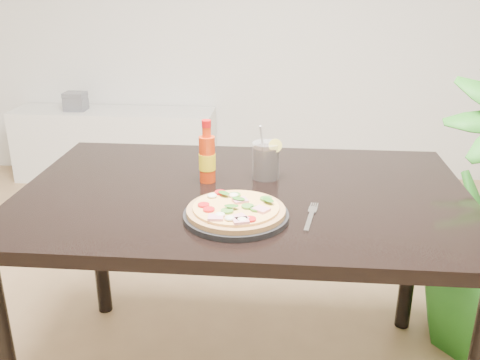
# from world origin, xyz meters

# --- Properties ---
(dining_table) EXTENTS (1.40, 0.90, 0.75)m
(dining_table) POSITION_xyz_m (0.27, 0.08, 0.67)
(dining_table) COLOR black
(dining_table) RESTS_ON ground
(plate) EXTENTS (0.29, 0.29, 0.02)m
(plate) POSITION_xyz_m (0.27, -0.13, 0.76)
(plate) COLOR black
(plate) RESTS_ON dining_table
(pizza) EXTENTS (0.27, 0.27, 0.03)m
(pizza) POSITION_xyz_m (0.27, -0.14, 0.78)
(pizza) COLOR tan
(pizza) RESTS_ON plate
(hot_sauce_bottle) EXTENTS (0.05, 0.05, 0.20)m
(hot_sauce_bottle) POSITION_xyz_m (0.15, 0.14, 0.83)
(hot_sauce_bottle) COLOR red
(hot_sauce_bottle) RESTS_ON dining_table
(cola_cup) EXTENTS (0.10, 0.09, 0.18)m
(cola_cup) POSITION_xyz_m (0.34, 0.19, 0.81)
(cola_cup) COLOR black
(cola_cup) RESTS_ON dining_table
(fork) EXTENTS (0.05, 0.19, 0.00)m
(fork) POSITION_xyz_m (0.48, -0.10, 0.75)
(fork) COLOR silver
(fork) RESTS_ON dining_table
(media_console) EXTENTS (1.40, 0.34, 0.50)m
(media_console) POSITION_xyz_m (-0.80, 2.07, 0.25)
(media_console) COLOR white
(media_console) RESTS_ON ground
(cd_stack) EXTENTS (0.14, 0.12, 0.13)m
(cd_stack) POSITION_xyz_m (-1.05, 2.05, 0.56)
(cd_stack) COLOR slate
(cd_stack) RESTS_ON media_console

